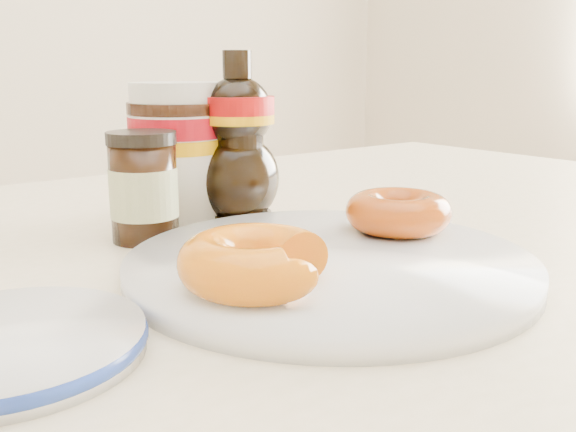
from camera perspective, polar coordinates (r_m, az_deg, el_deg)
dining_table at (r=0.56m, az=-2.33°, el=-11.45°), size 1.40×0.90×0.75m
plate at (r=0.47m, az=3.74°, el=-4.29°), size 0.30×0.30×0.01m
donut_bitten at (r=0.40m, az=-2.93°, el=-4.07°), size 0.12×0.12×0.03m
donut_whole at (r=0.54m, az=9.76°, el=0.37°), size 0.11×0.11×0.03m
nutella_jar at (r=0.65m, az=-9.80°, el=6.17°), size 0.09×0.09×0.13m
syrup_bottle at (r=0.63m, az=-4.43°, el=7.05°), size 0.09×0.08×0.16m
dark_jar at (r=0.57m, az=-12.70°, el=2.45°), size 0.06×0.06×0.10m
blue_rim_saucer at (r=0.37m, az=-23.61°, el=-10.35°), size 0.14×0.14×0.01m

